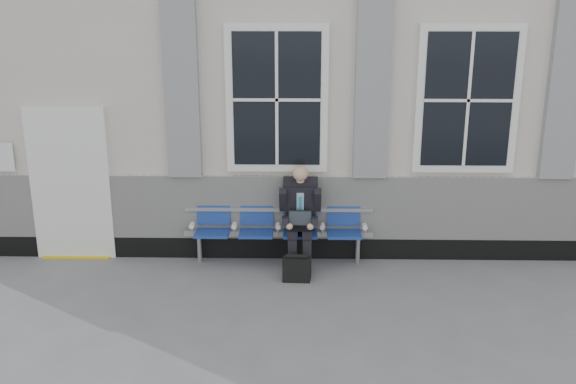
{
  "coord_description": "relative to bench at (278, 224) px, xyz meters",
  "views": [
    {
      "loc": [
        -1.83,
        -6.98,
        3.52
      ],
      "look_at": [
        -1.99,
        0.9,
        1.14
      ],
      "focal_mm": 40.0,
      "sensor_mm": 36.0,
      "label": 1
    }
  ],
  "objects": [
    {
      "name": "briefcase",
      "position": [
        0.26,
        -0.65,
        -0.38
      ],
      "size": [
        0.37,
        0.17,
        0.37
      ],
      "color": "black",
      "rests_on": "ground"
    },
    {
      "name": "station_building",
      "position": [
        2.12,
        2.15,
        1.67
      ],
      "size": [
        14.4,
        4.4,
        4.49
      ],
      "color": "beige",
      "rests_on": "ground"
    },
    {
      "name": "businessman",
      "position": [
        0.3,
        -0.13,
        0.21
      ],
      "size": [
        0.56,
        0.76,
        1.41
      ],
      "color": "black",
      "rests_on": "ground"
    },
    {
      "name": "ground",
      "position": [
        2.13,
        -1.32,
        -0.55
      ],
      "size": [
        70.0,
        70.0,
        0.0
      ],
      "primitive_type": "plane",
      "color": "slate",
      "rests_on": "ground"
    },
    {
      "name": "bench",
      "position": [
        0.0,
        0.0,
        0.0
      ],
      "size": [
        2.6,
        0.47,
        0.91
      ],
      "color": "#9EA0A3",
      "rests_on": "ground"
    }
  ]
}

